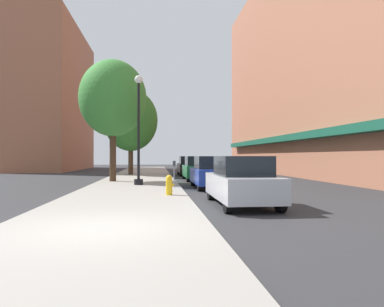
% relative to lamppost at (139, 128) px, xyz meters
% --- Properties ---
extents(ground_plane, '(90.00, 90.00, 0.00)m').
position_rel_lamppost_xyz_m(ground_plane, '(3.78, 6.43, -3.20)').
color(ground_plane, '#2D2D30').
extents(sidewalk_slab, '(4.80, 50.00, 0.12)m').
position_rel_lamppost_xyz_m(sidewalk_slab, '(-0.22, 7.43, -3.14)').
color(sidewalk_slab, gray).
rests_on(sidewalk_slab, ground).
extents(building_right_brick, '(6.80, 40.00, 20.23)m').
position_rel_lamppost_xyz_m(building_right_brick, '(14.77, 10.43, 6.89)').
color(building_right_brick, '#9E6047').
rests_on(building_right_brick, ground).
extents(building_far_background, '(6.80, 18.00, 17.02)m').
position_rel_lamppost_xyz_m(building_far_background, '(-11.24, 25.43, 5.29)').
color(building_far_background, '#9E6047').
rests_on(building_far_background, ground).
extents(lamppost, '(0.48, 0.48, 5.90)m').
position_rel_lamppost_xyz_m(lamppost, '(0.00, 0.00, 0.00)').
color(lamppost, black).
rests_on(lamppost, sidewalk_slab).
extents(fire_hydrant, '(0.33, 0.26, 0.79)m').
position_rel_lamppost_xyz_m(fire_hydrant, '(1.45, -5.17, -2.68)').
color(fire_hydrant, gold).
rests_on(fire_hydrant, sidewalk_slab).
extents(parking_meter_near, '(0.14, 0.09, 1.31)m').
position_rel_lamppost_xyz_m(parking_meter_near, '(1.83, -1.75, -2.25)').
color(parking_meter_near, slate).
rests_on(parking_meter_near, sidewalk_slab).
extents(tree_near, '(4.11, 4.11, 7.48)m').
position_rel_lamppost_xyz_m(tree_near, '(-1.70, 2.91, 2.01)').
color(tree_near, '#422D1E').
rests_on(tree_near, sidewalk_slab).
extents(tree_mid, '(4.50, 4.50, 7.16)m').
position_rel_lamppost_xyz_m(tree_mid, '(-1.16, 10.80, 1.47)').
color(tree_mid, '#422D1E').
rests_on(tree_mid, sidewalk_slab).
extents(car_silver, '(1.80, 4.30, 1.66)m').
position_rel_lamppost_xyz_m(car_silver, '(3.78, -7.60, -2.39)').
color(car_silver, black).
rests_on(car_silver, ground).
extents(car_blue, '(1.80, 4.30, 1.66)m').
position_rel_lamppost_xyz_m(car_blue, '(3.78, -1.13, -2.39)').
color(car_blue, black).
rests_on(car_blue, ground).
extents(car_green, '(1.80, 4.30, 1.66)m').
position_rel_lamppost_xyz_m(car_green, '(3.78, 4.93, -2.39)').
color(car_green, black).
rests_on(car_green, ground).
extents(car_black, '(1.80, 4.30, 1.66)m').
position_rel_lamppost_xyz_m(car_black, '(3.78, 11.25, -2.39)').
color(car_black, black).
rests_on(car_black, ground).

